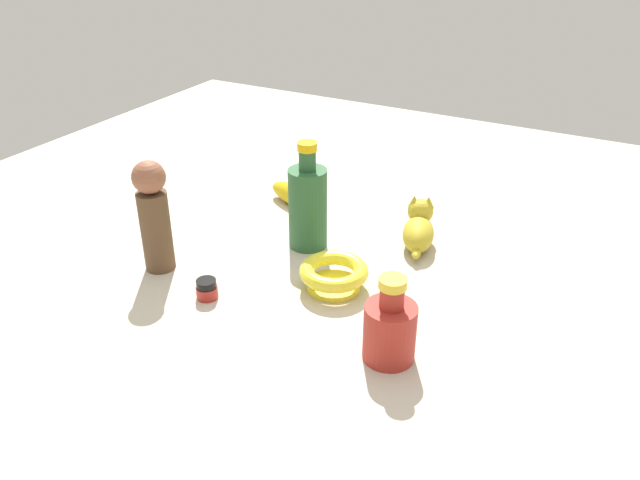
{
  "coord_description": "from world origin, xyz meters",
  "views": [
    {
      "loc": [
        -0.5,
        0.92,
        0.63
      ],
      "look_at": [
        0.0,
        0.0,
        0.06
      ],
      "focal_mm": 36.08,
      "sensor_mm": 36.0,
      "label": 1
    }
  ],
  "objects_px": {
    "bowl": "(334,274)",
    "banana": "(297,196)",
    "bottle_tall": "(308,205)",
    "nail_polish_jar": "(207,289)",
    "cat_figurine": "(419,228)",
    "bottle_short": "(390,328)",
    "person_figure_adult": "(154,215)"
  },
  "relations": [
    {
      "from": "cat_figurine",
      "to": "bottle_tall",
      "type": "bearing_deg",
      "value": 28.03
    },
    {
      "from": "person_figure_adult",
      "to": "cat_figurine",
      "type": "xyz_separation_m",
      "value": [
        -0.4,
        -0.31,
        -0.07
      ]
    },
    {
      "from": "cat_figurine",
      "to": "person_figure_adult",
      "type": "bearing_deg",
      "value": 38.2
    },
    {
      "from": "bottle_tall",
      "to": "bottle_short",
      "type": "height_order",
      "value": "bottle_tall"
    },
    {
      "from": "bottle_tall",
      "to": "person_figure_adult",
      "type": "xyz_separation_m",
      "value": [
        0.2,
        0.21,
        0.02
      ]
    },
    {
      "from": "cat_figurine",
      "to": "banana",
      "type": "distance_m",
      "value": 0.31
    },
    {
      "from": "nail_polish_jar",
      "to": "bottle_short",
      "type": "relative_size",
      "value": 0.27
    },
    {
      "from": "person_figure_adult",
      "to": "banana",
      "type": "relative_size",
      "value": 1.34
    },
    {
      "from": "bottle_tall",
      "to": "bottle_short",
      "type": "xyz_separation_m",
      "value": [
        -0.28,
        0.25,
        -0.03
      ]
    },
    {
      "from": "person_figure_adult",
      "to": "banana",
      "type": "height_order",
      "value": "person_figure_adult"
    },
    {
      "from": "bowl",
      "to": "banana",
      "type": "distance_m",
      "value": 0.35
    },
    {
      "from": "person_figure_adult",
      "to": "nail_polish_jar",
      "type": "relative_size",
      "value": 5.64
    },
    {
      "from": "bowl",
      "to": "person_figure_adult",
      "type": "height_order",
      "value": "person_figure_adult"
    },
    {
      "from": "nail_polish_jar",
      "to": "cat_figurine",
      "type": "relative_size",
      "value": 0.27
    },
    {
      "from": "person_figure_adult",
      "to": "bottle_short",
      "type": "distance_m",
      "value": 0.49
    },
    {
      "from": "cat_figurine",
      "to": "bottle_short",
      "type": "bearing_deg",
      "value": 103.73
    },
    {
      "from": "cat_figurine",
      "to": "bottle_short",
      "type": "relative_size",
      "value": 1.01
    },
    {
      "from": "bottle_short",
      "to": "bowl",
      "type": "bearing_deg",
      "value": -39.18
    },
    {
      "from": "nail_polish_jar",
      "to": "cat_figurine",
      "type": "distance_m",
      "value": 0.44
    },
    {
      "from": "bowl",
      "to": "bottle_tall",
      "type": "xyz_separation_m",
      "value": [
        0.12,
        -0.12,
        0.06
      ]
    },
    {
      "from": "bowl",
      "to": "cat_figurine",
      "type": "bearing_deg",
      "value": -109.15
    },
    {
      "from": "cat_figurine",
      "to": "banana",
      "type": "height_order",
      "value": "cat_figurine"
    },
    {
      "from": "banana",
      "to": "bottle_short",
      "type": "relative_size",
      "value": 1.14
    },
    {
      "from": "bottle_tall",
      "to": "cat_figurine",
      "type": "relative_size",
      "value": 1.52
    },
    {
      "from": "nail_polish_jar",
      "to": "banana",
      "type": "relative_size",
      "value": 0.24
    },
    {
      "from": "bowl",
      "to": "cat_figurine",
      "type": "xyz_separation_m",
      "value": [
        -0.08,
        -0.22,
        0.01
      ]
    },
    {
      "from": "banana",
      "to": "cat_figurine",
      "type": "bearing_deg",
      "value": 10.74
    },
    {
      "from": "bottle_tall",
      "to": "bowl",
      "type": "bearing_deg",
      "value": 135.42
    },
    {
      "from": "bottle_tall",
      "to": "nail_polish_jar",
      "type": "xyz_separation_m",
      "value": [
        0.06,
        0.25,
        -0.07
      ]
    },
    {
      "from": "person_figure_adult",
      "to": "cat_figurine",
      "type": "distance_m",
      "value": 0.51
    },
    {
      "from": "bowl",
      "to": "bottle_short",
      "type": "bearing_deg",
      "value": 140.82
    },
    {
      "from": "person_figure_adult",
      "to": "bottle_short",
      "type": "relative_size",
      "value": 1.52
    }
  ]
}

